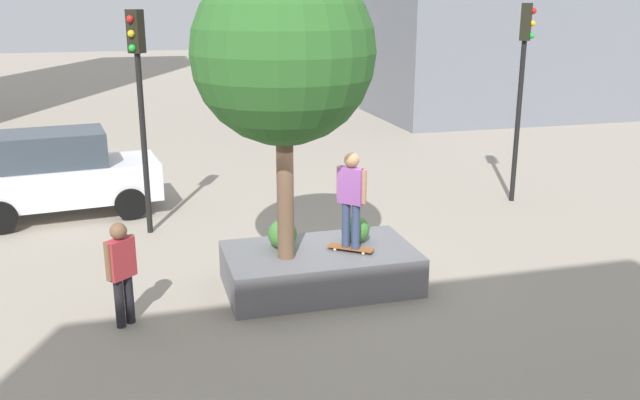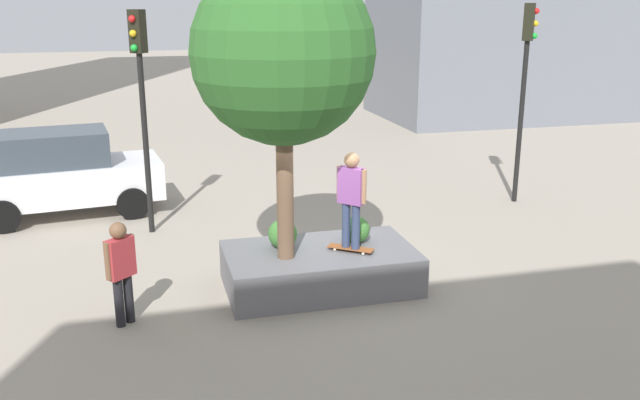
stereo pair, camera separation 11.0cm
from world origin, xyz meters
TOP-DOWN VIEW (x-y plane):
  - ground_plane at (0.00, 0.00)m, footprint 120.00×120.00m
  - planter_ledge at (-0.25, -0.20)m, footprint 3.26×1.90m
  - plaza_tree at (-0.89, -0.38)m, footprint 2.89×2.89m
  - boxwood_shrub at (0.48, 0.02)m, footprint 0.48×0.48m
  - hedge_clump at (-0.84, 0.08)m, footprint 0.51×0.51m
  - skateboard at (0.24, -0.41)m, footprint 0.77×0.65m
  - skateboarder at (0.24, -0.41)m, footprint 0.44×0.46m
  - sedan_parked at (-4.91, 5.38)m, footprint 4.44×2.39m
  - traffic_light_corner at (5.82, 3.68)m, footprint 0.37×0.37m
  - traffic_light_median at (-3.02, 3.59)m, footprint 0.37×0.37m
  - bystander_watching at (-3.54, -0.82)m, footprint 0.46×0.43m

SIDE VIEW (x-z plane):
  - ground_plane at x=0.00m, z-range 0.00..0.00m
  - planter_ledge at x=-0.25m, z-range 0.00..0.68m
  - skateboard at x=0.24m, z-range 0.70..0.78m
  - boxwood_shrub at x=0.48m, z-range 0.68..1.16m
  - hedge_clump at x=-0.84m, z-range 0.68..1.19m
  - bystander_watching at x=-3.54m, z-range 0.13..1.79m
  - sedan_parked at x=-4.91m, z-range 0.02..2.00m
  - skateboarder at x=0.24m, z-range 0.88..2.55m
  - traffic_light_median at x=-3.02m, z-range 0.84..5.50m
  - traffic_light_corner at x=5.82m, z-range 0.85..5.62m
  - plaza_tree at x=-0.89m, z-range 1.63..6.45m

